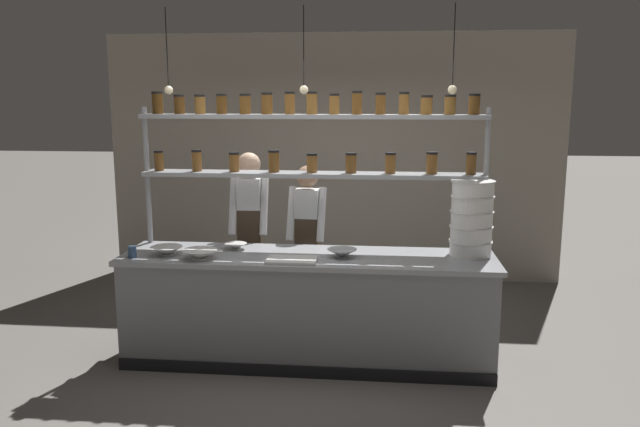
{
  "coord_description": "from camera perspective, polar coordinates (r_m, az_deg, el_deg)",
  "views": [
    {
      "loc": [
        0.61,
        -5.0,
        2.21
      ],
      "look_at": [
        0.08,
        0.2,
        1.24
      ],
      "focal_mm": 35.0,
      "sensor_mm": 36.0,
      "label": 1
    }
  ],
  "objects": [
    {
      "name": "ground_plane",
      "position": [
        5.5,
        -1.1,
        -13.15
      ],
      "size": [
        40.0,
        40.0,
        0.0
      ],
      "primitive_type": "plane",
      "color": "slate"
    },
    {
      "name": "back_wall",
      "position": [
        7.64,
        1.16,
        5.08
      ],
      "size": [
        5.51,
        0.12,
        2.97
      ],
      "primitive_type": "cube",
      "color": "#9E9384",
      "rests_on": "ground_plane"
    },
    {
      "name": "prep_counter",
      "position": [
        5.33,
        -1.12,
        -8.63
      ],
      "size": [
        3.11,
        0.76,
        0.92
      ],
      "color": "gray",
      "rests_on": "ground_plane"
    },
    {
      "name": "spice_shelf_unit",
      "position": [
        5.38,
        -0.75,
        6.21
      ],
      "size": [
        3.0,
        0.28,
        2.27
      ],
      "color": "#999BA0",
      "rests_on": "ground_plane"
    },
    {
      "name": "chef_left",
      "position": [
        5.92,
        -6.41,
        -1.41
      ],
      "size": [
        0.37,
        0.3,
        1.71
      ],
      "rotation": [
        0.0,
        0.0,
        0.05
      ],
      "color": "black",
      "rests_on": "ground_plane"
    },
    {
      "name": "chef_center",
      "position": [
        5.94,
        -1.15,
        -2.17
      ],
      "size": [
        0.37,
        0.29,
        1.59
      ],
      "rotation": [
        0.0,
        0.0,
        -0.07
      ],
      "color": "black",
      "rests_on": "ground_plane"
    },
    {
      "name": "container_stack",
      "position": [
        5.28,
        13.7,
        -0.42
      ],
      "size": [
        0.36,
        0.36,
        0.63
      ],
      "color": "white",
      "rests_on": "prep_counter"
    },
    {
      "name": "cutting_board",
      "position": [
        5.01,
        -2.59,
        -4.27
      ],
      "size": [
        0.4,
        0.26,
        0.02
      ],
      "color": "silver",
      "rests_on": "prep_counter"
    },
    {
      "name": "prep_bowl_near_left",
      "position": [
        5.13,
        2.04,
        -3.65
      ],
      "size": [
        0.25,
        0.25,
        0.07
      ],
      "color": "#B2B7BC",
      "rests_on": "prep_counter"
    },
    {
      "name": "prep_bowl_center_front",
      "position": [
        5.35,
        -13.85,
        -3.36
      ],
      "size": [
        0.27,
        0.27,
        0.07
      ],
      "color": "silver",
      "rests_on": "prep_counter"
    },
    {
      "name": "prep_bowl_center_back",
      "position": [
        5.45,
        -7.71,
        -3.0
      ],
      "size": [
        0.19,
        0.19,
        0.05
      ],
      "color": "silver",
      "rests_on": "prep_counter"
    },
    {
      "name": "prep_bowl_near_right",
      "position": [
        5.16,
        -10.93,
        -3.71
      ],
      "size": [
        0.29,
        0.29,
        0.08
      ],
      "color": "silver",
      "rests_on": "prep_counter"
    },
    {
      "name": "serving_cup_front",
      "position": [
        5.35,
        -16.8,
        -3.38
      ],
      "size": [
        0.07,
        0.07,
        0.09
      ],
      "color": "#334C70",
      "rests_on": "prep_counter"
    },
    {
      "name": "pendant_light_row",
      "position": [
        5.04,
        -1.28,
        11.63
      ],
      "size": [
        2.34,
        0.07,
        0.68
      ],
      "color": "black"
    }
  ]
}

